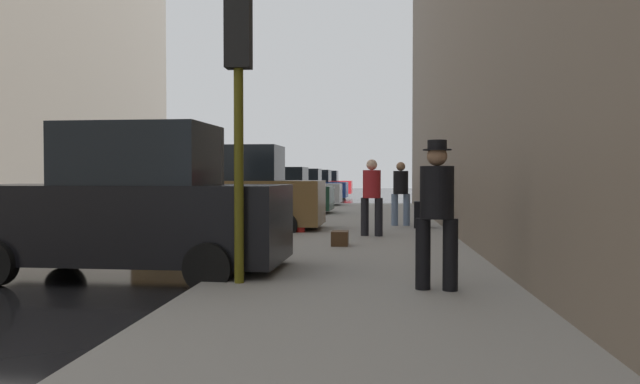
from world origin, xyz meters
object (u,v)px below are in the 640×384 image
fire_hydrant (300,218)px  parked_silver_sedan (296,189)px  parked_black_suv (131,208)px  parked_dark_green_sedan (275,193)px  pedestrian_in_red_jacket (372,193)px  duffel_bag (340,238)px  parked_blue_sedan (310,187)px  parked_red_hatchback (321,185)px  pedestrian_in_jeans (401,190)px  pedestrian_with_fedora (437,207)px  parked_bronze_suv (234,194)px  traffic_light (239,76)px  rolling_suitcase (421,214)px

fire_hydrant → parked_silver_sedan: bearing=97.6°
parked_black_suv → parked_dark_green_sedan: 13.38m
pedestrian_in_red_jacket → parked_black_suv: bearing=-124.4°
duffel_bag → parked_blue_sedan: bearing=97.3°
parked_red_hatchback → fire_hydrant: bearing=-86.2°
parked_dark_green_sedan → fire_hydrant: parked_dark_green_sedan is taller
fire_hydrant → pedestrian_in_red_jacket: size_ratio=0.41×
pedestrian_in_jeans → duffel_bag: size_ratio=3.89×
fire_hydrant → pedestrian_in_jeans: 3.33m
pedestrian_with_fedora → duffel_bag: bearing=107.1°
parked_blue_sedan → parked_silver_sedan: bearing=-90.0°
parked_silver_sedan → pedestrian_in_jeans: 12.07m
parked_bronze_suv → duffel_bag: (2.89, -3.55, -0.74)m
fire_hydrant → parked_dark_green_sedan: bearing=103.5°
parked_blue_sedan → parked_dark_green_sedan: bearing=-90.0°
traffic_light → parked_dark_green_sedan: bearing=97.3°
pedestrian_with_fedora → duffel_bag: pedestrian_with_fedora is taller
traffic_light → pedestrian_in_jeans: size_ratio=2.11×
traffic_light → duffel_bag: traffic_light is taller
parked_black_suv → pedestrian_in_jeans: parked_black_suv is taller
parked_silver_sedan → traffic_light: 20.60m
duffel_bag → traffic_light: bearing=-103.7°
parked_dark_green_sedan → fire_hydrant: 7.72m
parked_bronze_suv → parked_silver_sedan: 12.62m
fire_hydrant → traffic_light: traffic_light is taller
parked_blue_sedan → traffic_light: traffic_light is taller
parked_bronze_suv → traffic_light: traffic_light is taller
parked_dark_green_sedan → pedestrian_with_fedora: pedestrian_with_fedora is taller
parked_dark_green_sedan → pedestrian_in_red_jacket: size_ratio=2.49×
parked_bronze_suv → parked_dark_green_sedan: size_ratio=1.09×
fire_hydrant → parked_bronze_suv: bearing=155.4°
pedestrian_in_jeans → traffic_light: bearing=-104.8°
traffic_light → rolling_suitcase: bearing=71.1°
parked_blue_sedan → rolling_suitcase: 18.95m
parked_bronze_suv → parked_blue_sedan: size_ratio=1.09×
parked_bronze_suv → pedestrian_in_red_jacket: 3.85m
parked_blue_sedan → parked_bronze_suv: bearing=-90.0°
parked_silver_sedan → rolling_suitcase: size_ratio=4.07×
parked_blue_sedan → parked_red_hatchback: 7.09m
parked_bronze_suv → pedestrian_in_jeans: 4.47m
parked_red_hatchback → fire_hydrant: (1.80, -26.93, -0.35)m
parked_red_hatchback → fire_hydrant: size_ratio=6.01×
parked_blue_sedan → rolling_suitcase: parked_blue_sedan is taller
parked_red_hatchback → rolling_suitcase: bearing=-79.4°
pedestrian_with_fedora → parked_silver_sedan: bearing=101.7°
parked_blue_sedan → duffel_bag: parked_blue_sedan is taller
parked_bronze_suv → rolling_suitcase: 4.84m
parked_blue_sedan → pedestrian_in_jeans: 18.19m
pedestrian_with_fedora → traffic_light: bearing=173.3°
parked_red_hatchback → pedestrian_in_red_jacket: pedestrian_in_red_jacket is taller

